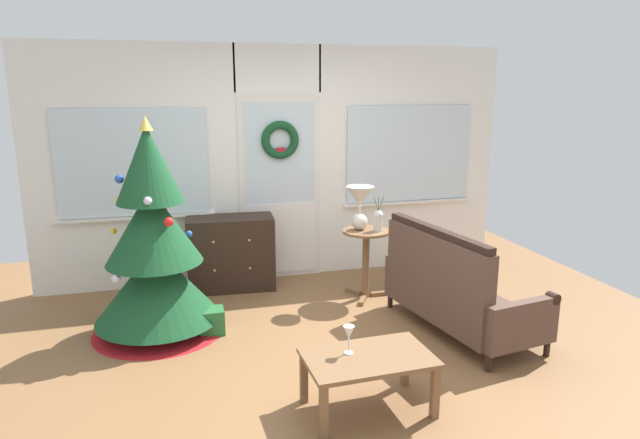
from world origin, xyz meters
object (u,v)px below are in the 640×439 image
at_px(coffee_table, 368,364).
at_px(gift_box, 211,321).
at_px(table_lamp, 360,202).
at_px(flower_vase, 378,220).
at_px(side_table, 366,250).
at_px(wine_glass, 349,334).
at_px(settee_sofa, 453,291).
at_px(dresser_cabinet, 231,253).
at_px(christmas_tree, 155,255).

bearing_deg(coffee_table, gift_box, 121.40).
bearing_deg(table_lamp, flower_vase, -32.01).
relative_size(side_table, wine_glass, 3.64).
xyz_separation_m(table_lamp, flower_vase, (0.16, -0.10, -0.17)).
bearing_deg(wine_glass, settee_sofa, 35.86).
relative_size(dresser_cabinet, gift_box, 4.19).
bearing_deg(christmas_tree, gift_box, -21.02).
height_order(side_table, table_lamp, table_lamp).
distance_m(christmas_tree, gift_box, 0.75).
height_order(settee_sofa, wine_glass, settee_sofa).
xyz_separation_m(coffee_table, wine_glass, (-0.12, 0.07, 0.20)).
bearing_deg(wine_glass, table_lamp, 68.98).
distance_m(christmas_tree, coffee_table, 2.17).
relative_size(settee_sofa, wine_glass, 8.29).
distance_m(christmas_tree, dresser_cabinet, 1.23).
distance_m(table_lamp, gift_box, 1.84).
bearing_deg(wine_glass, dresser_cabinet, 100.99).
relative_size(christmas_tree, side_table, 2.65).
distance_m(side_table, gift_box, 1.71).
xyz_separation_m(wine_glass, gift_box, (-0.80, 1.42, -0.42)).
relative_size(coffee_table, wine_glass, 4.41).
bearing_deg(wine_glass, christmas_tree, 127.81).
bearing_deg(wine_glass, gift_box, 119.17).
distance_m(table_lamp, flower_vase, 0.25).
xyz_separation_m(christmas_tree, gift_box, (0.44, -0.17, -0.59)).
relative_size(dresser_cabinet, side_table, 1.30).
height_order(table_lamp, coffee_table, table_lamp).
height_order(settee_sofa, side_table, settee_sofa).
bearing_deg(dresser_cabinet, settee_sofa, -42.88).
height_order(dresser_cabinet, table_lamp, table_lamp).
relative_size(flower_vase, gift_box, 1.59).
distance_m(flower_vase, coffee_table, 2.11).
height_order(flower_vase, wine_glass, flower_vase).
xyz_separation_m(table_lamp, gift_box, (-1.54, -0.50, -0.88)).
bearing_deg(gift_box, christmas_tree, 158.98).
xyz_separation_m(side_table, coffee_table, (-0.68, -1.95, -0.17)).
bearing_deg(settee_sofa, table_lamp, 116.49).
bearing_deg(christmas_tree, settee_sofa, -15.54).
distance_m(table_lamp, coffee_table, 2.19).
height_order(dresser_cabinet, settee_sofa, settee_sofa).
relative_size(side_table, gift_box, 3.22).
bearing_deg(gift_box, flower_vase, 13.31).
height_order(coffee_table, gift_box, coffee_table).
xyz_separation_m(side_table, flower_vase, (0.10, -0.06, 0.32)).
relative_size(wine_glass, gift_box, 0.88).
bearing_deg(gift_box, dresser_cabinet, 74.35).
bearing_deg(side_table, settee_sofa, -65.41).
bearing_deg(gift_box, table_lamp, 18.08).
bearing_deg(dresser_cabinet, table_lamp, -25.71).
distance_m(dresser_cabinet, table_lamp, 1.49).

